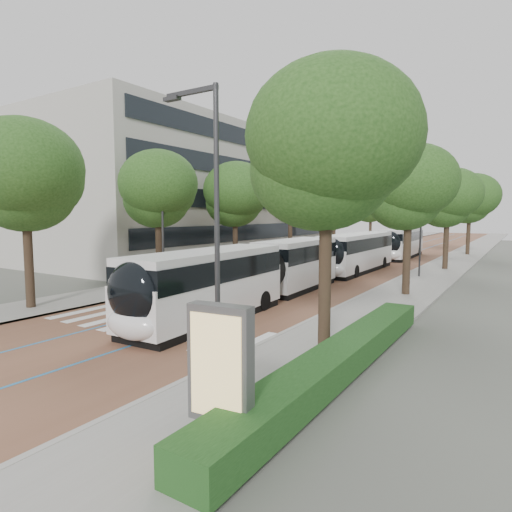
{
  "coord_description": "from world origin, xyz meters",
  "views": [
    {
      "loc": [
        13.67,
        -11.87,
        4.81
      ],
      "look_at": [
        0.36,
        8.98,
        2.4
      ],
      "focal_mm": 30.0,
      "sensor_mm": 36.0,
      "label": 1
    }
  ],
  "objects": [
    {
      "name": "sidewalk_left",
      "position": [
        -7.5,
        40.0,
        0.06
      ],
      "size": [
        4.0,
        140.0,
        0.12
      ],
      "primitive_type": "cube",
      "color": "gray",
      "rests_on": "ground"
    },
    {
      "name": "ground",
      "position": [
        0.0,
        0.0,
        0.0
      ],
      "size": [
        160.0,
        160.0,
        0.0
      ],
      "primitive_type": "plane",
      "color": "#51544C",
      "rests_on": "ground"
    },
    {
      "name": "bus_queued_0",
      "position": [
        1.59,
        22.49,
        1.62
      ],
      "size": [
        2.56,
        12.4,
        3.2
      ],
      "rotation": [
        0.0,
        0.0,
        0.0
      ],
      "color": "silver",
      "rests_on": "ground"
    },
    {
      "name": "trees_right",
      "position": [
        7.7,
        22.72,
        6.39
      ],
      "size": [
        6.03,
        47.97,
        9.36
      ],
      "color": "black",
      "rests_on": "ground"
    },
    {
      "name": "sidewalk_right",
      "position": [
        7.5,
        40.0,
        0.06
      ],
      "size": [
        4.0,
        140.0,
        0.12
      ],
      "primitive_type": "cube",
      "color": "gray",
      "rests_on": "ground"
    },
    {
      "name": "kerb_left",
      "position": [
        -5.6,
        40.0,
        0.06
      ],
      "size": [
        0.2,
        140.0,
        0.14
      ],
      "primitive_type": "cube",
      "color": "gray",
      "rests_on": "ground"
    },
    {
      "name": "office_building",
      "position": [
        -19.47,
        28.0,
        7.0
      ],
      "size": [
        18.11,
        40.0,
        14.0
      ],
      "color": "#BCB8AE",
      "rests_on": "ground"
    },
    {
      "name": "zebra_crossing",
      "position": [
        0.2,
        1.0,
        0.03
      ],
      "size": [
        10.55,
        3.6,
        0.01
      ],
      "color": "silver",
      "rests_on": "ground"
    },
    {
      "name": "lamp_post_left",
      "position": [
        -6.1,
        8.0,
        4.12
      ],
      "size": [
        0.14,
        0.14,
        8.0
      ],
      "primitive_type": "cylinder",
      "color": "#333336",
      "rests_on": "sidewalk_left"
    },
    {
      "name": "lead_bus",
      "position": [
        1.46,
        6.83,
        1.63
      ],
      "size": [
        3.29,
        18.49,
        3.2
      ],
      "rotation": [
        0.0,
        0.0,
        0.04
      ],
      "color": "black",
      "rests_on": "ground"
    },
    {
      "name": "ad_panel",
      "position": [
        8.49,
        -5.1,
        1.63
      ],
      "size": [
        1.42,
        0.6,
        2.87
      ],
      "rotation": [
        0.0,
        0.0,
        0.11
      ],
      "color": "#59595B",
      "rests_on": "sidewalk_right"
    },
    {
      "name": "streetlight_near",
      "position": [
        6.62,
        -3.0,
        4.82
      ],
      "size": [
        1.82,
        0.2,
        8.0
      ],
      "color": "#333336",
      "rests_on": "sidewalk_right"
    },
    {
      "name": "road",
      "position": [
        0.0,
        40.0,
        0.01
      ],
      "size": [
        11.0,
        140.0,
        0.02
      ],
      "primitive_type": "cube",
      "color": "brown",
      "rests_on": "ground"
    },
    {
      "name": "kerb_right",
      "position": [
        5.6,
        40.0,
        0.06
      ],
      "size": [
        0.2,
        140.0,
        0.14
      ],
      "primitive_type": "cube",
      "color": "gray",
      "rests_on": "ground"
    },
    {
      "name": "trees_left",
      "position": [
        -7.5,
        27.26,
        6.39
      ],
      "size": [
        6.45,
        61.07,
        9.26
      ],
      "color": "black",
      "rests_on": "ground"
    },
    {
      "name": "streetlight_far",
      "position": [
        6.62,
        22.0,
        4.82
      ],
      "size": [
        1.82,
        0.2,
        8.0
      ],
      "color": "#333336",
      "rests_on": "sidewalk_right"
    },
    {
      "name": "lane_line_left",
      "position": [
        -1.6,
        40.0,
        0.02
      ],
      "size": [
        0.12,
        126.0,
        0.01
      ],
      "primitive_type": "cube",
      "color": "#226FAA",
      "rests_on": "road"
    },
    {
      "name": "lane_line_right",
      "position": [
        1.6,
        40.0,
        0.02
      ],
      "size": [
        0.12,
        126.0,
        0.01
      ],
      "primitive_type": "cube",
      "color": "#226FAA",
      "rests_on": "road"
    },
    {
      "name": "bus_queued_1",
      "position": [
        1.8,
        36.59,
        1.62
      ],
      "size": [
        2.98,
        12.48,
        3.2
      ],
      "rotation": [
        0.0,
        0.0,
        0.04
      ],
      "color": "silver",
      "rests_on": "ground"
    },
    {
      "name": "hedge",
      "position": [
        9.1,
        0.0,
        0.52
      ],
      "size": [
        1.2,
        14.0,
        0.8
      ],
      "primitive_type": "cube",
      "color": "#173B14",
      "rests_on": "sidewalk_right"
    }
  ]
}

